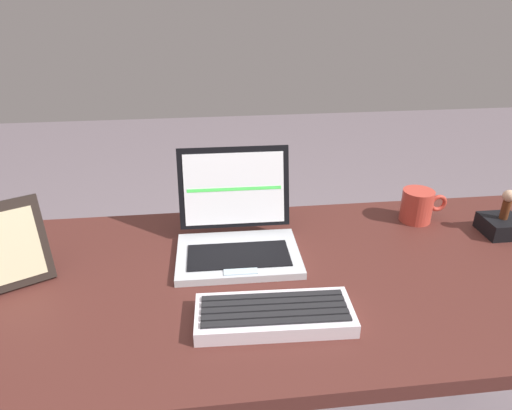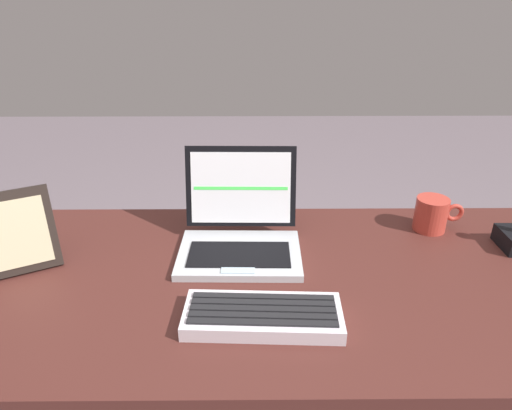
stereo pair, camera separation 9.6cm
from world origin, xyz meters
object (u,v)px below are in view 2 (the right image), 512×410
at_px(laptop_front, 240,232).
at_px(external_keyboard, 263,315).
at_px(coffee_mug, 432,214).
at_px(photo_frame, 16,233).

distance_m(laptop_front, external_keyboard, 0.26).
xyz_separation_m(laptop_front, external_keyboard, (0.05, -0.26, -0.03)).
relative_size(laptop_front, coffee_mug, 2.30).
xyz_separation_m(laptop_front, coffee_mug, (0.48, 0.09, -0.00)).
bearing_deg(coffee_mug, laptop_front, -168.87).
bearing_deg(laptop_front, external_keyboard, -79.48).
distance_m(laptop_front, photo_frame, 0.48).
bearing_deg(photo_frame, coffee_mug, 10.32).
bearing_deg(photo_frame, external_keyboard, -18.98).
xyz_separation_m(photo_frame, coffee_mug, (0.95, 0.17, -0.05)).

